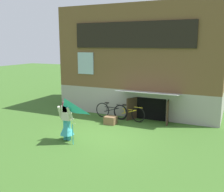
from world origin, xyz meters
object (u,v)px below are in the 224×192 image
at_px(kite, 65,111).
at_px(bicycle_black, 111,111).
at_px(bicycle_yellow, 129,113).
at_px(wooden_crate, 110,120).
at_px(person, 67,124).

bearing_deg(kite, bicycle_black, 90.78).
distance_m(bicycle_yellow, wooden_crate, 1.04).
xyz_separation_m(kite, bicycle_yellow, (0.84, 3.91, -0.93)).
relative_size(bicycle_yellow, wooden_crate, 3.26).
bearing_deg(wooden_crate, person, -103.49).
height_order(kite, bicycle_yellow, kite).
bearing_deg(bicycle_black, person, -91.68).
height_order(bicycle_yellow, wooden_crate, bicycle_yellow).
distance_m(bicycle_black, wooden_crate, 0.93).
height_order(person, kite, kite).
bearing_deg(bicycle_yellow, wooden_crate, -114.86).
distance_m(kite, bicycle_yellow, 4.11).
xyz_separation_m(bicycle_yellow, bicycle_black, (-0.90, -0.03, 0.01)).
relative_size(kite, wooden_crate, 3.25).
bearing_deg(bicycle_black, bicycle_yellow, 4.34).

